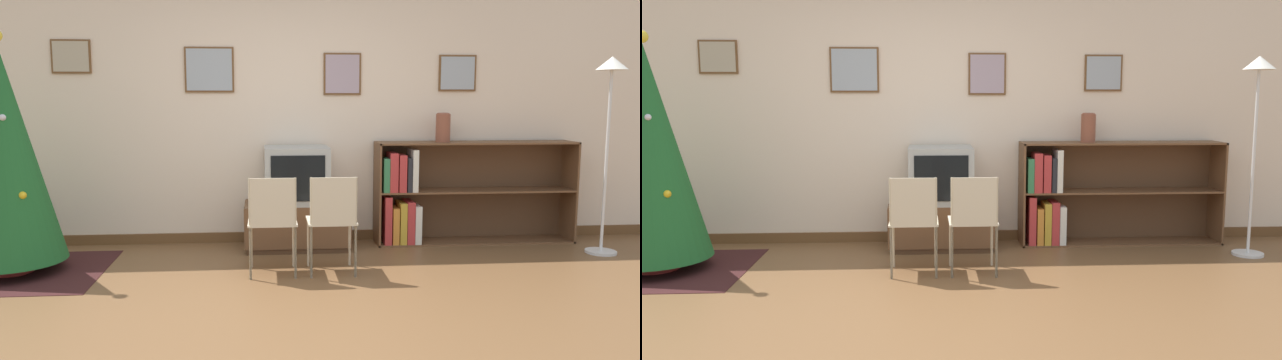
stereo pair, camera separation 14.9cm
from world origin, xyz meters
TOP-DOWN VIEW (x-y plane):
  - ground_plane at (0.00, 0.00)m, footprint 24.00×24.00m
  - wall_back at (-0.00, 2.22)m, footprint 8.67×0.11m
  - area_rug at (-2.23, 1.23)m, footprint 1.53×1.33m
  - christmas_tree at (-2.23, 1.23)m, footprint 0.91×0.91m
  - tv_console at (0.19, 1.88)m, footprint 0.99×0.54m
  - television at (0.19, 1.88)m, footprint 0.61×0.53m
  - folding_chair_left at (-0.06, 0.95)m, footprint 0.40×0.40m
  - folding_chair_right at (0.43, 0.95)m, footprint 0.40×0.40m
  - bookshelf at (1.63, 1.99)m, footprint 1.99×0.36m
  - vase at (1.63, 1.98)m, footprint 0.14×0.14m
  - standing_lamp at (3.01, 1.43)m, footprint 0.28×0.28m

SIDE VIEW (x-z plane):
  - ground_plane at x=0.00m, z-range 0.00..0.00m
  - area_rug at x=-2.23m, z-range 0.00..0.01m
  - tv_console at x=0.19m, z-range 0.00..0.44m
  - folding_chair_left at x=-0.06m, z-range 0.06..0.88m
  - folding_chair_right at x=0.43m, z-range 0.06..0.88m
  - bookshelf at x=1.63m, z-range -0.03..0.99m
  - television at x=0.19m, z-range 0.44..0.98m
  - christmas_tree at x=-2.23m, z-range 0.00..1.98m
  - vase at x=1.63m, z-range 1.01..1.30m
  - wall_back at x=0.00m, z-range 0.00..2.70m
  - standing_lamp at x=3.01m, z-range 0.49..2.30m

